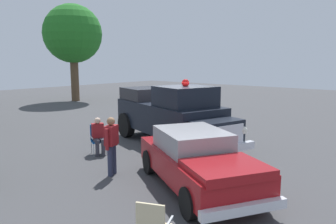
{
  "coord_description": "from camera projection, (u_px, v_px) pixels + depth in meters",
  "views": [
    {
      "loc": [
        -7.71,
        9.53,
        3.22
      ],
      "look_at": [
        0.48,
        0.03,
        1.23
      ],
      "focal_mm": 34.16,
      "sensor_mm": 36.0,
      "label": 1
    }
  ],
  "objects": [
    {
      "name": "lawn_chair_near_truck",
      "position": [
        98.0,
        137.0,
        11.25
      ],
      "size": [
        0.66,
        0.66,
        1.02
      ],
      "color": "#B7BABF",
      "rests_on": "ground"
    },
    {
      "name": "ground_plane",
      "position": [
        178.0,
        144.0,
        12.6
      ],
      "size": [
        60.0,
        60.0,
        0.0
      ],
      "primitive_type": "plane",
      "color": "#424244"
    },
    {
      "name": "spectator_standing",
      "position": [
        111.0,
        142.0,
        9.05
      ],
      "size": [
        0.41,
        0.63,
        1.68
      ],
      "color": "#2D334C",
      "rests_on": "ground"
    },
    {
      "name": "vintage_fire_truck",
      "position": [
        171.0,
        114.0,
        12.51
      ],
      "size": [
        6.32,
        3.77,
        2.59
      ],
      "color": "black",
      "rests_on": "ground"
    },
    {
      "name": "classic_hot_rod",
      "position": [
        197.0,
        160.0,
        8.09
      ],
      "size": [
        4.71,
        3.75,
        1.46
      ],
      "color": "black",
      "rests_on": "ground"
    },
    {
      "name": "lawn_chair_by_car",
      "position": [
        125.0,
        117.0,
        15.32
      ],
      "size": [
        0.56,
        0.57,
        1.02
      ],
      "color": "#B7BABF",
      "rests_on": "ground"
    },
    {
      "name": "oak_tree_left",
      "position": [
        73.0,
        34.0,
        25.61
      ],
      "size": [
        4.66,
        4.66,
        7.76
      ],
      "color": "brown",
      "rests_on": "ground"
    },
    {
      "name": "spectator_seated",
      "position": [
        98.0,
        135.0,
        11.12
      ],
      "size": [
        0.64,
        0.57,
        1.29
      ],
      "color": "#383842",
      "rests_on": "ground"
    },
    {
      "name": "traffic_cone",
      "position": [
        145.0,
        123.0,
        15.18
      ],
      "size": [
        0.4,
        0.4,
        0.64
      ],
      "color": "orange",
      "rests_on": "ground"
    }
  ]
}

